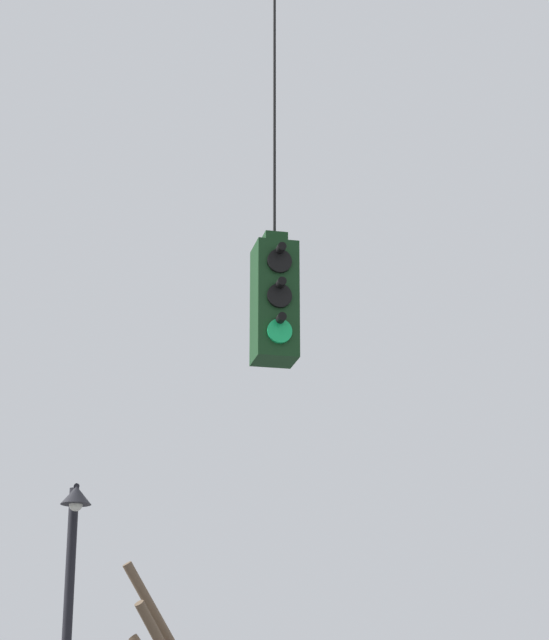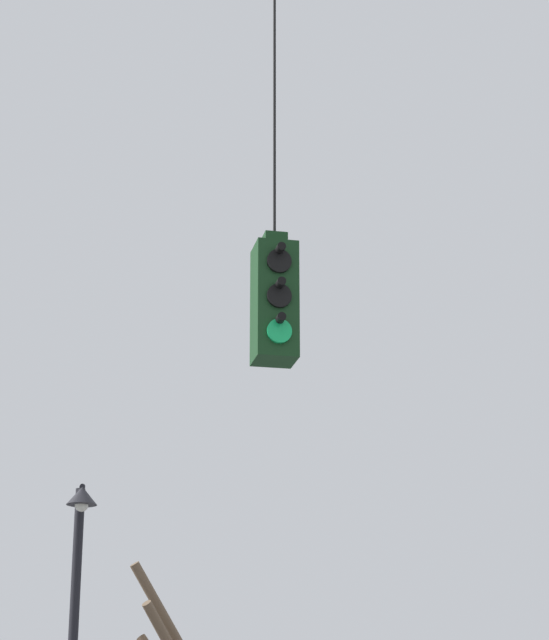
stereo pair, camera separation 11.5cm
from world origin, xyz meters
name	(u,v)px [view 2 (the right image)]	position (x,y,z in m)	size (l,w,h in m)	color
traffic_light_over_intersection	(275,297)	(-1.95, 0.32, 4.99)	(0.34, 0.46, 4.17)	#143819
street_lamp	(75,611)	(-3.10, 6.47, 3.07)	(0.38, 0.66, 4.58)	black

